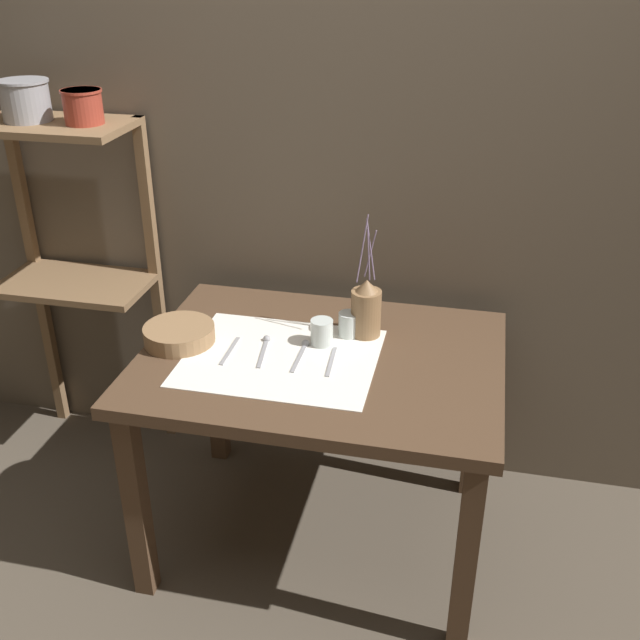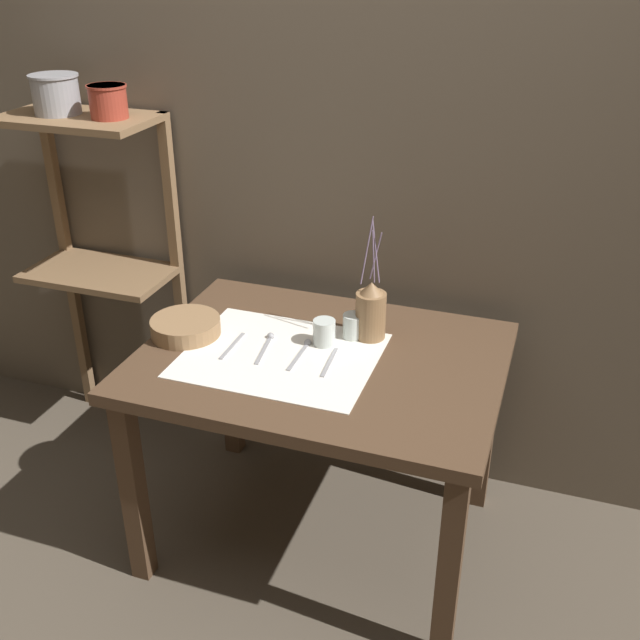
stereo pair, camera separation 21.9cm
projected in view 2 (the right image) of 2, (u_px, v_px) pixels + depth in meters
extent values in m
plane|color=brown|center=(321.00, 534.00, 2.57)|extent=(12.00, 12.00, 0.00)
cube|color=brown|center=(372.00, 152.00, 2.46)|extent=(7.00, 0.06, 2.40)
cube|color=#4C3523|center=(321.00, 361.00, 2.26)|extent=(1.08, 0.82, 0.04)
cube|color=#4C3523|center=(133.00, 491.00, 2.27)|extent=(0.06, 0.06, 0.67)
cube|color=#4C3523|center=(449.00, 570.00, 1.99)|extent=(0.06, 0.06, 0.67)
cube|color=#4C3523|center=(231.00, 376.00, 2.85)|extent=(0.06, 0.06, 0.67)
cube|color=#4C3523|center=(486.00, 425.00, 2.57)|extent=(0.06, 0.06, 0.67)
cube|color=brown|center=(77.00, 119.00, 2.53)|extent=(0.53, 0.31, 0.02)
cube|color=brown|center=(100.00, 273.00, 2.79)|extent=(0.53, 0.31, 0.02)
cube|color=brown|center=(69.00, 266.00, 3.01)|extent=(0.04, 0.04, 1.29)
cube|color=brown|center=(179.00, 283.00, 2.87)|extent=(0.04, 0.04, 1.29)
cube|color=white|center=(281.00, 355.00, 2.25)|extent=(0.57, 0.47, 0.00)
cylinder|color=olive|center=(371.00, 316.00, 2.31)|extent=(0.09, 0.09, 0.15)
cone|color=olive|center=(372.00, 288.00, 2.27)|extent=(0.07, 0.07, 0.04)
cylinder|color=slate|center=(376.00, 256.00, 2.23)|extent=(0.04, 0.01, 0.16)
cylinder|color=slate|center=(376.00, 252.00, 2.22)|extent=(0.04, 0.03, 0.19)
cylinder|color=slate|center=(367.00, 251.00, 2.20)|extent=(0.03, 0.03, 0.21)
cylinder|color=slate|center=(374.00, 257.00, 2.22)|extent=(0.01, 0.00, 0.17)
cylinder|color=#8E6B47|center=(186.00, 327.00, 2.35)|extent=(0.22, 0.22, 0.05)
cylinder|color=silver|center=(324.00, 332.00, 2.29)|extent=(0.07, 0.07, 0.08)
cylinder|color=silver|center=(353.00, 326.00, 2.33)|extent=(0.07, 0.07, 0.08)
cube|color=#939399|center=(232.00, 346.00, 2.29)|extent=(0.01, 0.17, 0.00)
cube|color=#939399|center=(264.00, 350.00, 2.26)|extent=(0.04, 0.17, 0.00)
sphere|color=#939399|center=(271.00, 336.00, 2.34)|extent=(0.02, 0.02, 0.02)
cube|color=#939399|center=(298.00, 357.00, 2.23)|extent=(0.01, 0.17, 0.00)
sphere|color=#939399|center=(308.00, 343.00, 2.30)|extent=(0.02, 0.02, 0.02)
cube|color=#939399|center=(330.00, 362.00, 2.20)|extent=(0.02, 0.17, 0.00)
cylinder|color=#939399|center=(56.00, 94.00, 2.51)|extent=(0.16, 0.16, 0.13)
cylinder|color=#939399|center=(53.00, 75.00, 2.49)|extent=(0.17, 0.17, 0.01)
cylinder|color=#9E3828|center=(108.00, 102.00, 2.46)|extent=(0.12, 0.12, 0.11)
cylinder|color=#9E3828|center=(106.00, 86.00, 2.44)|extent=(0.13, 0.13, 0.01)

